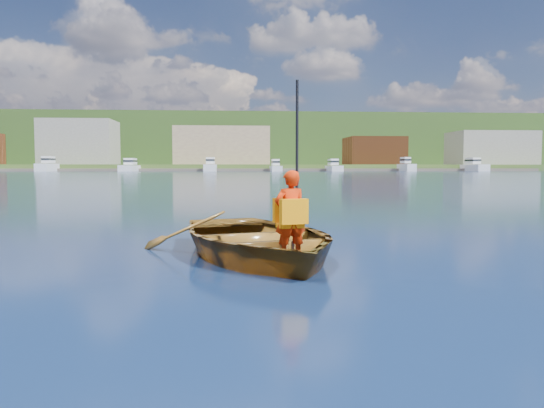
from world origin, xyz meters
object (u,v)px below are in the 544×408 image
object	(u,v)px
rowboat	(255,239)
marina_yachts	(239,166)
dock	(273,170)
child_paddler	(290,214)

from	to	relation	value
rowboat	marina_yachts	world-z (taller)	marina_yachts
rowboat	dock	distance (m)	149.09
rowboat	dock	size ratio (longest dim) A/B	0.03
child_paddler	dock	world-z (taller)	child_paddler
dock	marina_yachts	world-z (taller)	marina_yachts
dock	marina_yachts	bearing A→B (deg)	-155.10
rowboat	dock	bearing A→B (deg)	85.61
child_paddler	dock	xyz separation A→B (m)	(11.02, 149.48, -0.26)
rowboat	marina_yachts	xyz separation A→B (m)	(1.30, 143.96, 1.14)
child_paddler	marina_yachts	distance (m)	144.79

